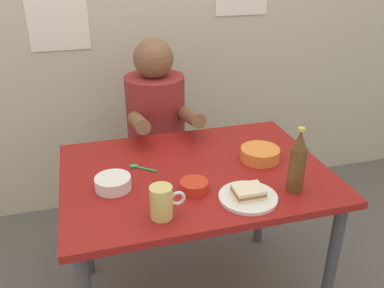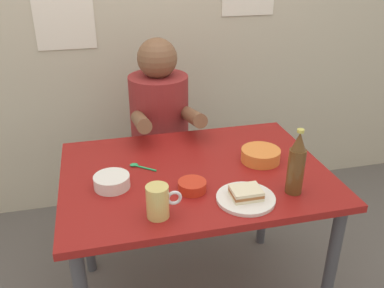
{
  "view_description": "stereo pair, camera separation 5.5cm",
  "coord_description": "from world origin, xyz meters",
  "px_view_note": "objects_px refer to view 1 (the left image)",
  "views": [
    {
      "loc": [
        -0.42,
        -1.44,
        1.59
      ],
      "look_at": [
        0.0,
        0.05,
        0.84
      ],
      "focal_mm": 38.34,
      "sensor_mm": 36.0,
      "label": 1
    },
    {
      "loc": [
        -0.37,
        -1.45,
        1.59
      ],
      "look_at": [
        0.0,
        0.05,
        0.84
      ],
      "focal_mm": 38.34,
      "sensor_mm": 36.0,
      "label": 2
    }
  ],
  "objects_px": {
    "beer_mug": "(162,202)",
    "soup_bowl_orange": "(260,154)",
    "sandwich": "(248,192)",
    "beer_bottle": "(298,163)",
    "plate_orange": "(248,197)",
    "stool": "(158,178)",
    "dining_table": "(195,189)",
    "person_seated": "(156,113)"
  },
  "relations": [
    {
      "from": "beer_mug",
      "to": "soup_bowl_orange",
      "type": "relative_size",
      "value": 0.74
    },
    {
      "from": "sandwich",
      "to": "beer_bottle",
      "type": "bearing_deg",
      "value": 3.14
    },
    {
      "from": "plate_orange",
      "to": "beer_mug",
      "type": "height_order",
      "value": "beer_mug"
    },
    {
      "from": "soup_bowl_orange",
      "to": "stool",
      "type": "bearing_deg",
      "value": 119.21
    },
    {
      "from": "dining_table",
      "to": "beer_bottle",
      "type": "xyz_separation_m",
      "value": [
        0.33,
        -0.25,
        0.21
      ]
    },
    {
      "from": "dining_table",
      "to": "beer_mug",
      "type": "xyz_separation_m",
      "value": [
        -0.2,
        -0.28,
        0.15
      ]
    },
    {
      "from": "stool",
      "to": "beer_mug",
      "type": "bearing_deg",
      "value": -99.7
    },
    {
      "from": "plate_orange",
      "to": "sandwich",
      "type": "xyz_separation_m",
      "value": [
        0.0,
        0.0,
        0.02
      ]
    },
    {
      "from": "stool",
      "to": "plate_orange",
      "type": "relative_size",
      "value": 2.05
    },
    {
      "from": "dining_table",
      "to": "person_seated",
      "type": "relative_size",
      "value": 1.53
    },
    {
      "from": "plate_orange",
      "to": "beer_mug",
      "type": "distance_m",
      "value": 0.33
    },
    {
      "from": "person_seated",
      "to": "beer_bottle",
      "type": "height_order",
      "value": "person_seated"
    },
    {
      "from": "stool",
      "to": "soup_bowl_orange",
      "type": "height_order",
      "value": "soup_bowl_orange"
    },
    {
      "from": "beer_bottle",
      "to": "soup_bowl_orange",
      "type": "distance_m",
      "value": 0.28
    },
    {
      "from": "dining_table",
      "to": "beer_mug",
      "type": "relative_size",
      "value": 8.73
    },
    {
      "from": "sandwich",
      "to": "soup_bowl_orange",
      "type": "height_order",
      "value": "soup_bowl_orange"
    },
    {
      "from": "stool",
      "to": "beer_mug",
      "type": "distance_m",
      "value": 1.03
    },
    {
      "from": "stool",
      "to": "beer_bottle",
      "type": "bearing_deg",
      "value": -67.14
    },
    {
      "from": "person_seated",
      "to": "beer_bottle",
      "type": "bearing_deg",
      "value": -66.88
    },
    {
      "from": "beer_bottle",
      "to": "soup_bowl_orange",
      "type": "bearing_deg",
      "value": 95.8
    },
    {
      "from": "plate_orange",
      "to": "sandwich",
      "type": "distance_m",
      "value": 0.02
    },
    {
      "from": "beer_mug",
      "to": "dining_table",
      "type": "bearing_deg",
      "value": 54.55
    },
    {
      "from": "beer_mug",
      "to": "beer_bottle",
      "type": "bearing_deg",
      "value": 3.44
    },
    {
      "from": "beer_bottle",
      "to": "dining_table",
      "type": "bearing_deg",
      "value": 142.69
    },
    {
      "from": "dining_table",
      "to": "person_seated",
      "type": "distance_m",
      "value": 0.63
    },
    {
      "from": "dining_table",
      "to": "sandwich",
      "type": "distance_m",
      "value": 0.32
    },
    {
      "from": "person_seated",
      "to": "stool",
      "type": "bearing_deg",
      "value": 90.0
    },
    {
      "from": "sandwich",
      "to": "dining_table",
      "type": "bearing_deg",
      "value": 116.49
    },
    {
      "from": "stool",
      "to": "beer_bottle",
      "type": "distance_m",
      "value": 1.08
    },
    {
      "from": "stool",
      "to": "soup_bowl_orange",
      "type": "distance_m",
      "value": 0.82
    },
    {
      "from": "stool",
      "to": "sandwich",
      "type": "distance_m",
      "value": 1.0
    },
    {
      "from": "stool",
      "to": "sandwich",
      "type": "bearing_deg",
      "value": -78.97
    },
    {
      "from": "sandwich",
      "to": "plate_orange",
      "type": "bearing_deg",
      "value": -90.0
    },
    {
      "from": "stool",
      "to": "beer_bottle",
      "type": "relative_size",
      "value": 1.72
    },
    {
      "from": "dining_table",
      "to": "plate_orange",
      "type": "bearing_deg",
      "value": -63.51
    },
    {
      "from": "dining_table",
      "to": "stool",
      "type": "bearing_deg",
      "value": 93.99
    },
    {
      "from": "beer_mug",
      "to": "sandwich",
      "type": "bearing_deg",
      "value": 3.63
    },
    {
      "from": "soup_bowl_orange",
      "to": "beer_mug",
      "type": "bearing_deg",
      "value": -149.36
    },
    {
      "from": "beer_mug",
      "to": "stool",
      "type": "bearing_deg",
      "value": 80.3
    },
    {
      "from": "plate_orange",
      "to": "dining_table",
      "type": "bearing_deg",
      "value": 116.49
    },
    {
      "from": "plate_orange",
      "to": "soup_bowl_orange",
      "type": "relative_size",
      "value": 1.29
    },
    {
      "from": "plate_orange",
      "to": "sandwich",
      "type": "relative_size",
      "value": 2.0
    }
  ]
}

